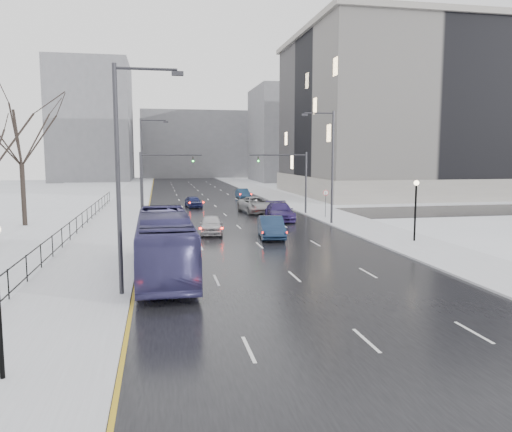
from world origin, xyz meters
TOP-DOWN VIEW (x-y plane):
  - road at (0.00, 60.00)m, footprint 16.00×150.00m
  - cross_road at (0.00, 48.00)m, footprint 130.00×10.00m
  - sidewalk_left at (-10.50, 60.00)m, footprint 5.00×150.00m
  - sidewalk_right at (10.50, 60.00)m, footprint 5.00×150.00m
  - park_strip at (-20.00, 60.00)m, footprint 14.00×150.00m
  - tree_park_e at (-18.20, 44.00)m, footprint 9.45×9.45m
  - iron_fence at (-13.00, 30.00)m, footprint 0.06×70.00m
  - streetlight_r_mid at (8.17, 40.00)m, footprint 2.95×0.25m
  - streetlight_l_near at (-8.17, 20.00)m, footprint 2.95×0.25m
  - streetlight_l_far at (-8.17, 52.00)m, footprint 2.95×0.25m
  - lamppost_r_mid at (11.00, 30.00)m, footprint 0.36×0.36m
  - mast_signal_right at (7.33, 48.00)m, footprint 6.10×0.33m
  - mast_signal_left at (-7.33, 48.00)m, footprint 6.10×0.33m
  - no_uturn_sign at (9.20, 44.00)m, footprint 0.60×0.06m
  - civic_building at (35.00, 72.00)m, footprint 41.00×31.00m
  - bldg_far_right at (28.00, 115.00)m, footprint 24.00×20.00m
  - bldg_far_left at (-22.00, 125.00)m, footprint 18.00×22.00m
  - bldg_far_center at (4.00, 140.00)m, footprint 30.00×18.00m
  - bus at (-6.46, 23.72)m, footprint 2.87×11.64m
  - sedan_center_near at (-2.72, 36.61)m, footprint 2.21×4.51m
  - sedan_right_near at (1.48, 33.87)m, footprint 2.25×5.07m
  - sedan_right_cross at (3.50, 50.10)m, footprint 3.44×6.39m
  - sedan_right_far at (4.50, 43.52)m, footprint 2.86×5.99m
  - sedan_center_far at (-2.71, 56.89)m, footprint 2.09×4.17m
  - sedan_right_distant at (5.06, 67.87)m, footprint 1.63×4.24m

SIDE VIEW (x-z plane):
  - tree_park_e at x=-18.20m, z-range -6.75..6.75m
  - road at x=0.00m, z-range 0.00..0.04m
  - cross_road at x=0.00m, z-range 0.00..0.04m
  - park_strip at x=-20.00m, z-range 0.00..0.12m
  - sidewalk_left at x=-10.50m, z-range 0.00..0.16m
  - sidewalk_right at x=10.50m, z-range 0.00..0.16m
  - sedan_center_far at x=-2.71m, z-range 0.04..1.41m
  - sedan_right_distant at x=5.06m, z-range 0.04..1.42m
  - sedan_center_near at x=-2.72m, z-range 0.04..1.52m
  - sedan_right_near at x=1.48m, z-range 0.04..1.66m
  - sedan_right_far at x=4.50m, z-range 0.04..1.72m
  - sedan_right_cross at x=3.50m, z-range 0.04..1.74m
  - iron_fence at x=-13.00m, z-range 0.26..1.56m
  - bus at x=-6.46m, z-range 0.04..3.27m
  - no_uturn_sign at x=9.20m, z-range 0.95..3.65m
  - lamppost_r_mid at x=11.00m, z-range 0.80..5.08m
  - mast_signal_right at x=7.33m, z-range 0.86..7.36m
  - mast_signal_left at x=-7.33m, z-range 0.86..7.36m
  - streetlight_r_mid at x=8.17m, z-range 0.62..10.62m
  - streetlight_l_near at x=-8.17m, z-range 0.62..10.62m
  - streetlight_l_far at x=-8.17m, z-range 0.62..10.62m
  - bldg_far_center at x=4.00m, z-range 0.00..18.00m
  - bldg_far_right at x=28.00m, z-range 0.00..22.00m
  - civic_building at x=35.00m, z-range -1.19..23.61m
  - bldg_far_left at x=-22.00m, z-range 0.00..28.00m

